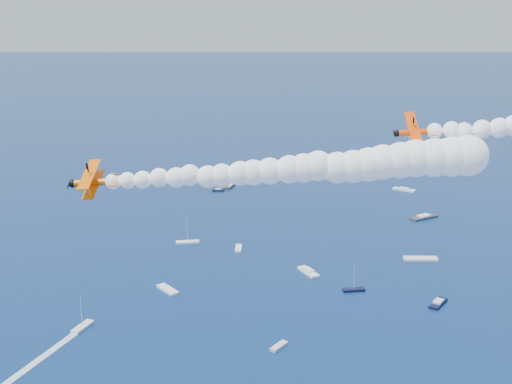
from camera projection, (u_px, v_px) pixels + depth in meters
The scene contains 4 objects.
biplane_lead at pixel (416, 132), 111.54m from camera, with size 7.03×7.88×4.75m, color #FF4505, non-canonical shape.
biplane_trail at pixel (95, 182), 110.45m from camera, with size 8.50×9.53×5.74m, color #FF6405, non-canonical shape.
smoke_trail_trail at pixel (288, 170), 108.72m from camera, with size 55.51×36.21×11.42m, color white, non-canonical shape.
spectator_boats at pixel (410, 271), 208.82m from camera, with size 228.91×172.19×0.70m.
Camera 1 is at (60.26, -67.94, 83.07)m, focal length 47.26 mm.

